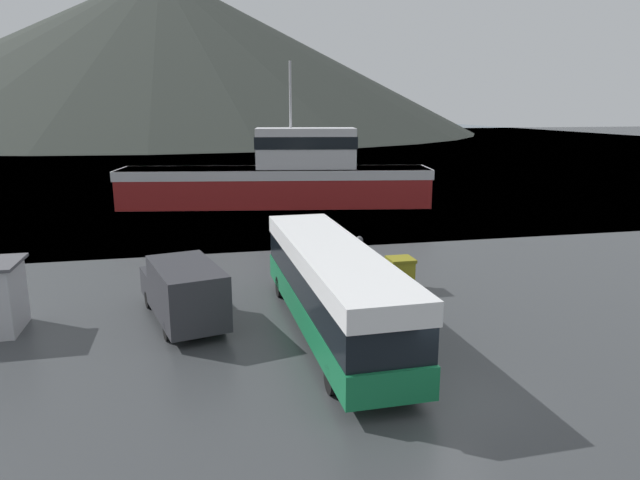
# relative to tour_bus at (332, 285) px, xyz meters

# --- Properties ---
(ground_plane) EXTENTS (400.00, 400.00, 0.00)m
(ground_plane) POSITION_rel_tour_bus_xyz_m (2.05, -5.64, -1.83)
(ground_plane) COLOR #383A3D
(water_surface) EXTENTS (240.00, 240.00, 0.00)m
(water_surface) POSITION_rel_tour_bus_xyz_m (2.05, 132.65, -1.83)
(water_surface) COLOR #475B6B
(water_surface) RESTS_ON ground
(hill_backdrop) EXTENTS (204.02, 204.02, 51.76)m
(hill_backdrop) POSITION_rel_tour_bus_xyz_m (-12.47, 186.70, 24.05)
(hill_backdrop) COLOR #2D332D
(hill_backdrop) RESTS_ON ground
(tour_bus) EXTENTS (2.85, 12.85, 3.24)m
(tour_bus) POSITION_rel_tour_bus_xyz_m (0.00, 0.00, 0.00)
(tour_bus) COLOR #146B3D
(tour_bus) RESTS_ON ground
(delivery_van) EXTENTS (3.56, 6.46, 2.39)m
(delivery_van) POSITION_rel_tour_bus_xyz_m (-5.30, 2.26, -0.56)
(delivery_van) COLOR #2D2D33
(delivery_van) RESTS_ON ground
(fishing_boat) EXTENTS (26.12, 8.81, 11.72)m
(fishing_boat) POSITION_rel_tour_bus_xyz_m (2.41, 27.91, 0.60)
(fishing_boat) COLOR maroon
(fishing_boat) RESTS_ON water_surface
(storage_bin) EXTENTS (1.13, 1.16, 1.46)m
(storage_bin) POSITION_rel_tour_bus_xyz_m (4.26, 4.31, -1.09)
(storage_bin) COLOR olive
(storage_bin) RESTS_ON ground
(small_boat) EXTENTS (6.45, 3.93, 0.89)m
(small_boat) POSITION_rel_tour_bus_xyz_m (12.26, 38.06, -1.38)
(small_boat) COLOR #1E5138
(small_boat) RESTS_ON water_surface
(mooring_bollard) EXTENTS (0.42, 0.42, 0.91)m
(mooring_bollard) POSITION_rel_tour_bus_xyz_m (4.37, 11.34, -1.34)
(mooring_bollard) COLOR #4C4C51
(mooring_bollard) RESTS_ON ground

